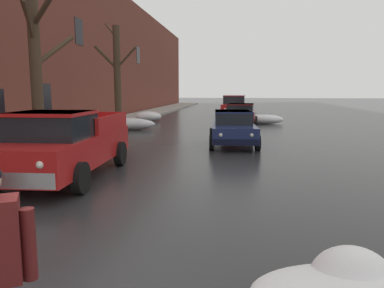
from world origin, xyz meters
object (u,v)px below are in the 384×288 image
Objects in this scene: bare_tree_mid_block at (117,77)px; sedan_maroon_parked_kerbside_mid at (240,115)px; bare_tree_second_along_sidewalk at (36,54)px; pickup_truck_red_approaching_near_lane at (64,144)px; suv_red_parked_far_down_block at (234,106)px; sedan_darkblue_parked_kerbside_close at (233,127)px.

bare_tree_mid_block is 1.44× the size of sedan_maroon_parked_kerbside_mid.
bare_tree_second_along_sidewalk is 8.26m from bare_tree_mid_block.
pickup_truck_red_approaching_near_lane is 21.88m from suv_red_parked_far_down_block.
sedan_maroon_parked_kerbside_mid is at bearing 87.82° from sedan_darkblue_parked_kerbside_close.
bare_tree_second_along_sidewalk is 1.11× the size of bare_tree_mid_block.
bare_tree_second_along_sidewalk is at bearing -152.21° from sedan_darkblue_parked_kerbside_close.
bare_tree_second_along_sidewalk is 1.62× the size of sedan_darkblue_parked_kerbside_close.
pickup_truck_red_approaching_near_lane is at bearing -124.08° from sedan_darkblue_parked_kerbside_close.
bare_tree_second_along_sidewalk is at bearing 128.08° from pickup_truck_red_approaching_near_lane.
sedan_darkblue_parked_kerbside_close is at bearing -89.19° from suv_red_parked_far_down_block.
suv_red_parked_far_down_block is (4.00, 21.52, 0.11)m from pickup_truck_red_approaching_near_lane.
pickup_truck_red_approaching_near_lane is 1.31× the size of sedan_darkblue_parked_kerbside_close.
bare_tree_second_along_sidewalk reaches higher than sedan_darkblue_parked_kerbside_close.
pickup_truck_red_approaching_near_lane is 1.28× the size of sedan_maroon_parked_kerbside_mid.
bare_tree_mid_block is 11.51m from pickup_truck_red_approaching_near_lane.
suv_red_parked_far_down_block is (-0.51, 7.63, 0.24)m from sedan_maroon_parked_kerbside_mid.
bare_tree_mid_block is 1.37× the size of suv_red_parked_far_down_block.
sedan_darkblue_parked_kerbside_close is 0.93× the size of suv_red_parked_far_down_block.
bare_tree_mid_block is 8.42m from sedan_darkblue_parked_kerbside_close.
pickup_truck_red_approaching_near_lane is 1.22× the size of suv_red_parked_far_down_block.
suv_red_parked_far_down_block is at bearing 93.81° from sedan_maroon_parked_kerbside_mid.
sedan_darkblue_parked_kerbside_close is (6.50, -4.86, -2.24)m from bare_tree_mid_block.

